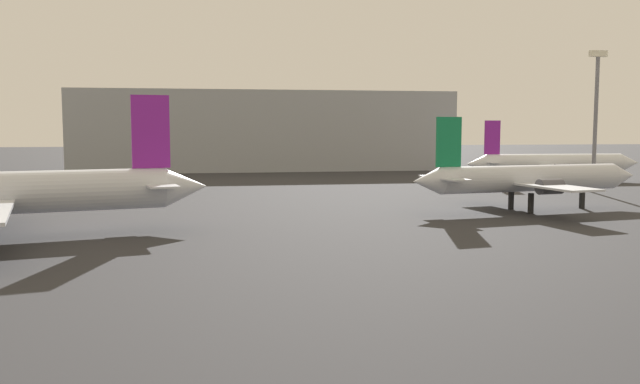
{
  "coord_description": "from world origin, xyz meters",
  "views": [
    {
      "loc": [
        -2.0,
        -8.28,
        8.48
      ],
      "look_at": [
        7.03,
        43.34,
        3.36
      ],
      "focal_mm": 37.0,
      "sensor_mm": 36.0,
      "label": 1
    }
  ],
  "objects": [
    {
      "name": "light_mast_right",
      "position": [
        48.08,
        70.23,
        10.43
      ],
      "size": [
        2.4,
        0.5,
        18.37
      ],
      "color": "slate",
      "rests_on": "ground_plane"
    },
    {
      "name": "airplane_distant",
      "position": [
        30.28,
        53.8,
        3.35
      ],
      "size": [
        26.48,
        19.85,
        9.52
      ],
      "rotation": [
        0.0,
        0.0,
        0.15
      ],
      "color": "silver",
      "rests_on": "ground_plane"
    },
    {
      "name": "airplane_far_left",
      "position": [
        51.41,
        86.41,
        2.95
      ],
      "size": [
        28.6,
        17.34,
        9.58
      ],
      "rotation": [
        0.0,
        0.0,
        -0.03
      ],
      "color": "silver",
      "rests_on": "ground_plane"
    },
    {
      "name": "terminal_building",
      "position": [
        10.18,
        126.09,
        7.82
      ],
      "size": [
        74.48,
        19.06,
        15.64
      ],
      "primitive_type": "cube",
      "color": "#999EA3",
      "rests_on": "ground_plane"
    }
  ]
}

